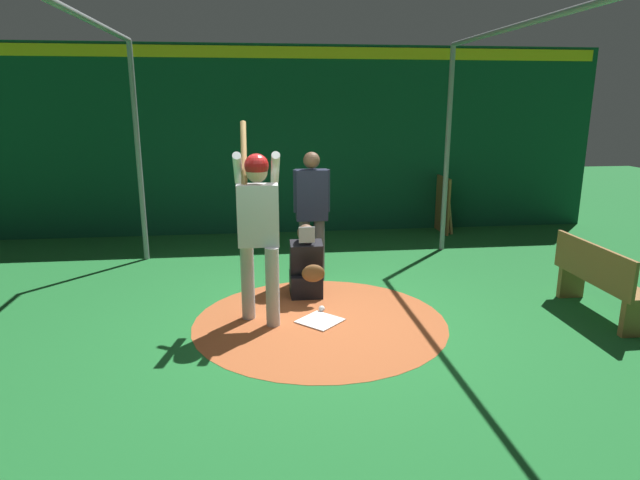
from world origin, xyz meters
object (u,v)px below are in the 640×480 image
object	(u,v)px
home_plate	(320,321)
bat_rack	(440,205)
catcher	(306,269)
batter	(258,221)
bench	(599,279)
umpire	(312,210)
baseball_0	(322,309)

from	to	relation	value
home_plate	bat_rack	world-z (taller)	bat_rack
bat_rack	home_plate	bearing A→B (deg)	-33.88
home_plate	catcher	size ratio (longest dim) A/B	0.45
batter	bench	world-z (taller)	batter
batter	umpire	size ratio (longest dim) A/B	1.25
batter	catcher	world-z (taller)	batter
batter	bat_rack	xyz separation A→B (m)	(-4.14, 3.51, -0.67)
bench	baseball_0	bearing A→B (deg)	-98.45
home_plate	umpire	xyz separation A→B (m)	(-1.47, 0.07, 0.99)
umpire	baseball_0	world-z (taller)	umpire
home_plate	bat_rack	size ratio (longest dim) A/B	0.40
home_plate	baseball_0	distance (m)	0.29
home_plate	batter	size ratio (longest dim) A/B	0.19
catcher	baseball_0	size ratio (longest dim) A/B	12.70
umpire	bench	bearing A→B (deg)	62.08
catcher	bench	xyz separation A→B (m)	(1.03, 3.26, 0.07)
home_plate	umpire	size ratio (longest dim) A/B	0.24
umpire	bench	size ratio (longest dim) A/B	1.23
catcher	bat_rack	xyz separation A→B (m)	(-3.40, 2.92, 0.12)
bat_rack	bench	bearing A→B (deg)	4.44
catcher	bench	distance (m)	3.42
catcher	baseball_0	world-z (taller)	catcher
home_plate	catcher	xyz separation A→B (m)	(-0.84, -0.07, 0.35)
umpire	bat_rack	size ratio (longest dim) A/B	1.67
batter	umpire	distance (m)	1.56
umpire	baseball_0	bearing A→B (deg)	-0.62
catcher	home_plate	bearing A→B (deg)	4.64
batter	bat_rack	world-z (taller)	batter
baseball_0	bench	bearing A→B (deg)	81.55
baseball_0	home_plate	bearing A→B (deg)	-10.94
bench	umpire	bearing A→B (deg)	-117.92
home_plate	bat_rack	bearing A→B (deg)	146.12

